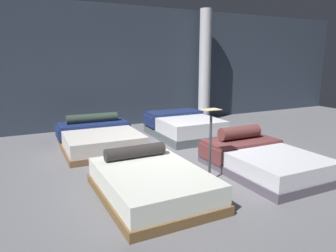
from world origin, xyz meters
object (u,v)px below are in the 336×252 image
bed_0 (151,182)px  bed_1 (262,160)px  bed_2 (99,138)px  bed_3 (184,127)px  support_pillar (205,66)px  price_sign (210,153)px

bed_0 → bed_1: bearing=1.4°
bed_2 → bed_3: (2.22, 0.02, 0.04)m
bed_1 → support_pillar: (1.72, 4.51, 1.53)m
bed_3 → bed_2: bearing=-178.1°
bed_1 → bed_2: size_ratio=0.97×
bed_0 → bed_3: bearing=52.9°
bed_3 → bed_1: bearing=-89.1°
bed_0 → bed_3: bed_0 is taller
bed_1 → bed_3: bearing=90.3°
bed_2 → support_pillar: size_ratio=0.62×
price_sign → bed_1: bearing=-2.8°
bed_1 → bed_2: bed_1 is taller
bed_2 → bed_3: bearing=2.3°
support_pillar → bed_2: bearing=-156.7°
bed_1 → price_sign: (-1.08, 0.05, 0.25)m
bed_0 → bed_2: (-0.02, 2.87, 0.02)m
bed_3 → price_sign: bearing=-110.2°
bed_3 → support_pillar: bearing=45.8°
bed_1 → bed_3: bed_1 is taller
bed_1 → bed_0: bearing=-178.0°
bed_1 → support_pillar: support_pillar is taller
price_sign → support_pillar: bearing=57.8°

